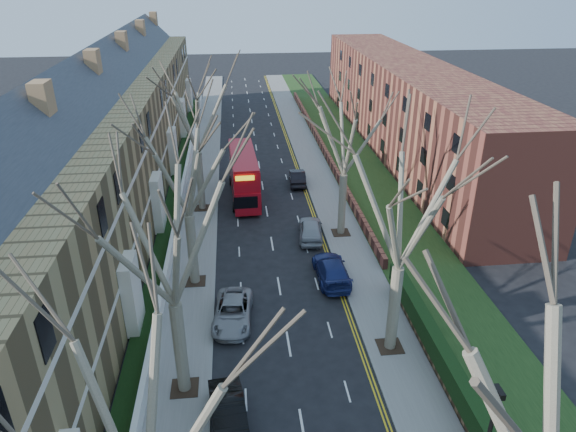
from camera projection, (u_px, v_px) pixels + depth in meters
name	position (u px, v px, depth m)	size (l,w,h in m)	color
pavement_left	(204.00, 166.00, 55.85)	(3.00, 102.00, 0.12)	slate
pavement_right	(313.00, 162.00, 57.02)	(3.00, 102.00, 0.12)	slate
terrace_left	(109.00, 143.00, 45.57)	(9.70, 78.00, 13.60)	olive
flats_right	(406.00, 107.00, 59.55)	(13.97, 54.00, 10.00)	brown
wall_hedge_right	(471.00, 412.00, 23.64)	(0.70, 24.00, 1.80)	brown
front_wall_left	(183.00, 191.00, 48.30)	(0.30, 78.00, 1.00)	white
grass_verge_right	(353.00, 160.00, 57.41)	(6.00, 102.00, 0.06)	#1A3513
tree_left_near	(128.00, 416.00, 13.57)	(9.80, 9.80, 13.73)	#665B48
tree_left_mid	(166.00, 225.00, 22.23)	(10.50, 10.50, 14.71)	#665B48
tree_left_far	(184.00, 156.00, 31.31)	(10.15, 10.15, 14.22)	#665B48
tree_left_dist	(194.00, 104.00, 41.89)	(10.50, 10.50, 14.71)	#665B48
tree_right_mid	(406.00, 195.00, 25.12)	(10.50, 10.50, 14.71)	#665B48
tree_right_far	(346.00, 123.00, 37.77)	(10.15, 10.15, 14.22)	#665B48
double_decker_bus	(244.00, 176.00, 47.73)	(2.85, 10.05, 4.21)	#A20B15
car_left_mid	(229.00, 416.00, 23.92)	(1.59, 4.55, 1.50)	black
car_left_far	(233.00, 312.00, 31.24)	(2.27, 4.91, 1.37)	gray
car_right_near	(331.00, 270.00, 35.47)	(2.12, 5.21, 1.51)	navy
car_right_mid	(311.00, 229.00, 40.89)	(1.86, 4.62, 1.57)	#919398
car_right_far	(297.00, 177.00, 51.18)	(1.50, 4.30, 1.42)	black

